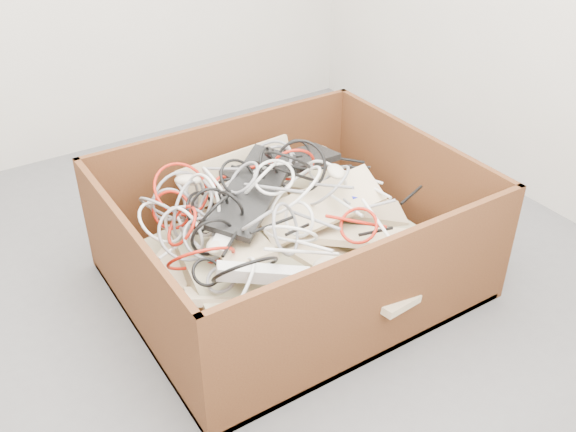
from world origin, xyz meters
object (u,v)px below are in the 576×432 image
cardboard_box (287,256)px  power_strip_left (233,220)px  vga_plug (355,197)px  power_strip_right (264,274)px

cardboard_box → power_strip_left: cardboard_box is taller
cardboard_box → vga_plug: size_ratio=28.67×
power_strip_left → power_strip_right: size_ratio=1.01×
power_strip_left → power_strip_right: bearing=-140.0°
vga_plug → cardboard_box: bearing=176.2°
cardboard_box → power_strip_right: 0.46m
power_strip_right → vga_plug: (0.56, 0.24, -0.01)m
power_strip_left → vga_plug: (0.51, -0.07, -0.03)m
power_strip_left → vga_plug: bearing=-48.5°
cardboard_box → power_strip_left: (-0.22, 0.01, 0.24)m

